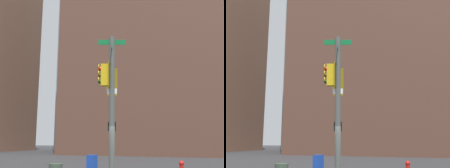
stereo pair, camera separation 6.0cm
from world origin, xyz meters
The scene contains 4 objects.
signal_pole_assembly centered at (0.47, -0.51, 4.23)m, with size 2.10×4.67×6.64m.
newspaper_box centered at (2.90, -4.00, 0.53)m, with size 0.44×0.56×1.05m, color #193FA5.
building_brick_midblock centered at (-7.00, -41.31, 16.16)m, with size 16.07×17.95×32.33m, color #4C3328.
building_glass_tower centered at (14.03, -54.39, 32.76)m, with size 27.98×24.62×65.52m, color #8CB2C6.
Camera 1 is at (-4.00, 12.23, 1.86)m, focal length 45.38 mm.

